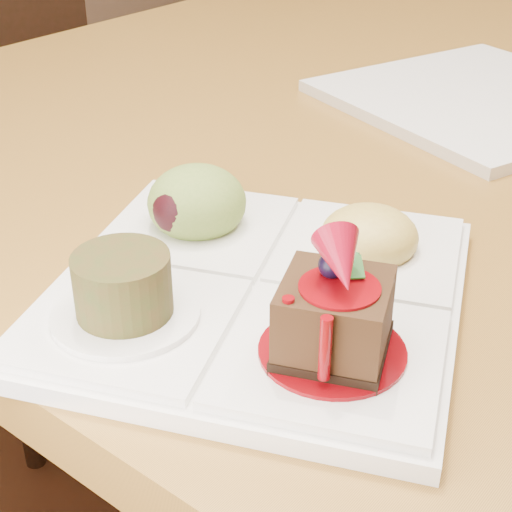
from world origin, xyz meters
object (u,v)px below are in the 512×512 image
Objects in this scene: dining_table at (507,81)px; second_plate at (485,99)px; chair_left at (17,122)px; sampler_plate at (254,273)px.

second_plate is (0.09, -0.30, 0.07)m from dining_table.
chair_left is 1.05m from sampler_plate.
second_plate is at bearing 73.38° from sampler_plate.
dining_table is at bearing 121.98° from chair_left.
chair_left is (-0.78, -0.30, -0.16)m from dining_table.
sampler_plate reaches higher than dining_table.
dining_table is 1.94× the size of chair_left.
dining_table is 5.44× the size of sampler_plate.
chair_left is 2.80× the size of sampler_plate.
second_plate is at bearing 100.82° from chair_left.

